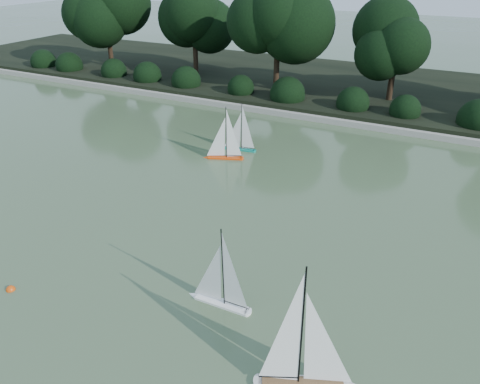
{
  "coord_description": "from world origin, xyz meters",
  "views": [
    {
      "loc": [
        3.56,
        -4.95,
        4.83
      ],
      "look_at": [
        -0.07,
        2.19,
        0.7
      ],
      "focal_mm": 35.0,
      "sensor_mm": 36.0,
      "label": 1
    }
  ],
  "objects_px": {
    "sailboat_white_b": "(312,369)",
    "race_buoy": "(11,290)",
    "sailboat_orange": "(222,150)",
    "sailboat_teal": "(237,142)",
    "sailboat_white_a": "(217,291)"
  },
  "relations": [
    {
      "from": "sailboat_white_a",
      "to": "race_buoy",
      "type": "height_order",
      "value": "sailboat_white_a"
    },
    {
      "from": "sailboat_white_a",
      "to": "sailboat_orange",
      "type": "distance_m",
      "value": 5.68
    },
    {
      "from": "sailboat_white_a",
      "to": "sailboat_white_b",
      "type": "relative_size",
      "value": 0.8
    },
    {
      "from": "sailboat_teal",
      "to": "sailboat_white_a",
      "type": "bearing_deg",
      "value": -65.65
    },
    {
      "from": "sailboat_white_b",
      "to": "sailboat_teal",
      "type": "relative_size",
      "value": 1.35
    },
    {
      "from": "sailboat_white_a",
      "to": "sailboat_white_b",
      "type": "bearing_deg",
      "value": -24.41
    },
    {
      "from": "sailboat_white_b",
      "to": "sailboat_orange",
      "type": "bearing_deg",
      "value": 127.54
    },
    {
      "from": "sailboat_white_b",
      "to": "race_buoy",
      "type": "relative_size",
      "value": 12.88
    },
    {
      "from": "sailboat_white_a",
      "to": "sailboat_teal",
      "type": "height_order",
      "value": "sailboat_white_a"
    },
    {
      "from": "sailboat_white_b",
      "to": "sailboat_orange",
      "type": "distance_m",
      "value": 7.34
    },
    {
      "from": "sailboat_white_b",
      "to": "sailboat_teal",
      "type": "distance_m",
      "value": 7.88
    },
    {
      "from": "race_buoy",
      "to": "sailboat_teal",
      "type": "bearing_deg",
      "value": 85.75
    },
    {
      "from": "sailboat_teal",
      "to": "race_buoy",
      "type": "xyz_separation_m",
      "value": [
        -0.52,
        -6.96,
        -0.22
      ]
    },
    {
      "from": "sailboat_white_a",
      "to": "sailboat_orange",
      "type": "relative_size",
      "value": 1.0
    },
    {
      "from": "sailboat_white_a",
      "to": "sailboat_orange",
      "type": "xyz_separation_m",
      "value": [
        -2.68,
        5.0,
        -0.0
      ]
    }
  ]
}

